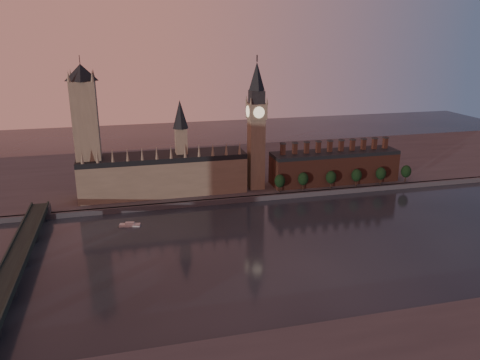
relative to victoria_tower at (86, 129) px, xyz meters
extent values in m
plane|color=black|center=(120.00, -115.00, -59.09)|extent=(900.00, 900.00, 0.00)
cube|color=#454549|center=(120.00, -25.00, -57.09)|extent=(900.00, 4.00, 4.00)
cube|color=#454549|center=(120.00, 65.00, -57.09)|extent=(900.00, 180.00, 4.00)
cube|color=gray|center=(55.00, 0.00, -41.09)|extent=(130.00, 30.00, 28.00)
cube|color=black|center=(55.00, 0.00, -25.09)|extent=(130.00, 30.00, 4.00)
cube|color=gray|center=(70.00, 0.00, -15.09)|extent=(9.00, 9.00, 24.00)
cone|color=black|center=(70.00, 0.00, 7.91)|extent=(12.00, 12.00, 22.00)
cone|color=gray|center=(-4.00, -14.00, -18.09)|extent=(2.60, 2.60, 10.00)
cone|color=gray|center=(6.73, -14.00, -18.09)|extent=(2.60, 2.60, 10.00)
cone|color=gray|center=(17.45, -14.00, -18.09)|extent=(2.60, 2.60, 10.00)
cone|color=gray|center=(28.18, -14.00, -18.09)|extent=(2.60, 2.60, 10.00)
cone|color=gray|center=(38.91, -14.00, -18.09)|extent=(2.60, 2.60, 10.00)
cone|color=gray|center=(49.64, -14.00, -18.09)|extent=(2.60, 2.60, 10.00)
cone|color=gray|center=(60.36, -14.00, -18.09)|extent=(2.60, 2.60, 10.00)
cone|color=gray|center=(71.09, -14.00, -18.09)|extent=(2.60, 2.60, 10.00)
cone|color=gray|center=(81.82, -14.00, -18.09)|extent=(2.60, 2.60, 10.00)
cone|color=gray|center=(92.55, -14.00, -18.09)|extent=(2.60, 2.60, 10.00)
cone|color=gray|center=(103.27, -14.00, -18.09)|extent=(2.60, 2.60, 10.00)
cone|color=gray|center=(114.00, -14.00, -18.09)|extent=(2.60, 2.60, 10.00)
cube|color=gray|center=(0.00, 0.00, -10.09)|extent=(18.00, 18.00, 90.00)
cone|color=black|center=(0.00, 0.00, 40.91)|extent=(24.00, 24.00, 12.00)
cylinder|color=#232326|center=(0.00, 0.00, 46.91)|extent=(0.50, 0.50, 12.00)
cone|color=gray|center=(-8.00, -8.00, 38.91)|extent=(3.00, 3.00, 8.00)
cone|color=gray|center=(8.00, -8.00, 38.91)|extent=(3.00, 3.00, 8.00)
cone|color=gray|center=(-8.00, 8.00, 38.91)|extent=(3.00, 3.00, 8.00)
cone|color=gray|center=(8.00, 8.00, 38.91)|extent=(3.00, 3.00, 8.00)
cube|color=gray|center=(130.00, -5.00, -26.09)|extent=(12.00, 12.00, 58.00)
cube|color=gray|center=(130.00, -5.00, 8.91)|extent=(14.00, 14.00, 12.00)
cube|color=#232326|center=(130.00, -5.00, 19.91)|extent=(11.00, 11.00, 10.00)
cone|color=black|center=(130.00, -5.00, 35.91)|extent=(13.00, 13.00, 22.00)
cylinder|color=#232326|center=(130.00, -5.00, 49.41)|extent=(1.00, 1.00, 5.00)
cylinder|color=beige|center=(130.00, -12.20, 8.91)|extent=(9.00, 0.50, 9.00)
cylinder|color=beige|center=(130.00, 2.20, 8.91)|extent=(9.00, 0.50, 9.00)
cylinder|color=beige|center=(122.80, -5.00, 8.91)|extent=(0.50, 9.00, 9.00)
cylinder|color=beige|center=(137.20, -5.00, 8.91)|extent=(0.50, 9.00, 9.00)
cone|color=gray|center=(123.50, -11.50, 17.91)|extent=(2.00, 2.00, 6.00)
cone|color=gray|center=(136.50, -11.50, 17.91)|extent=(2.00, 2.00, 6.00)
cone|color=gray|center=(123.50, 1.50, 17.91)|extent=(2.00, 2.00, 6.00)
cone|color=gray|center=(136.50, 1.50, 17.91)|extent=(2.00, 2.00, 6.00)
cube|color=#52291F|center=(200.00, -5.00, -43.09)|extent=(110.00, 25.00, 24.00)
cube|color=black|center=(200.00, -5.00, -29.59)|extent=(110.00, 25.00, 3.00)
cube|color=#52291F|center=(153.00, -5.00, -23.59)|extent=(3.50, 3.50, 9.00)
cube|color=#232326|center=(153.00, -5.00, -18.59)|extent=(4.20, 4.20, 1.00)
cube|color=#52291F|center=(163.44, -5.00, -23.59)|extent=(3.50, 3.50, 9.00)
cube|color=#232326|center=(163.44, -5.00, -18.59)|extent=(4.20, 4.20, 1.00)
cube|color=#52291F|center=(173.89, -5.00, -23.59)|extent=(3.50, 3.50, 9.00)
cube|color=#232326|center=(173.89, -5.00, -18.59)|extent=(4.20, 4.20, 1.00)
cube|color=#52291F|center=(184.33, -5.00, -23.59)|extent=(3.50, 3.50, 9.00)
cube|color=#232326|center=(184.33, -5.00, -18.59)|extent=(4.20, 4.20, 1.00)
cube|color=#52291F|center=(194.78, -5.00, -23.59)|extent=(3.50, 3.50, 9.00)
cube|color=#232326|center=(194.78, -5.00, -18.59)|extent=(4.20, 4.20, 1.00)
cube|color=#52291F|center=(205.22, -5.00, -23.59)|extent=(3.50, 3.50, 9.00)
cube|color=#232326|center=(205.22, -5.00, -18.59)|extent=(4.20, 4.20, 1.00)
cube|color=#52291F|center=(215.67, -5.00, -23.59)|extent=(3.50, 3.50, 9.00)
cube|color=#232326|center=(215.67, -5.00, -18.59)|extent=(4.20, 4.20, 1.00)
cube|color=#52291F|center=(226.11, -5.00, -23.59)|extent=(3.50, 3.50, 9.00)
cube|color=#232326|center=(226.11, -5.00, -18.59)|extent=(4.20, 4.20, 1.00)
cube|color=#52291F|center=(236.56, -5.00, -23.59)|extent=(3.50, 3.50, 9.00)
cube|color=#232326|center=(236.56, -5.00, -18.59)|extent=(4.20, 4.20, 1.00)
cube|color=#52291F|center=(247.00, -5.00, -23.59)|extent=(3.50, 3.50, 9.00)
cube|color=#232326|center=(247.00, -5.00, -18.59)|extent=(4.20, 4.20, 1.00)
cylinder|color=black|center=(145.59, -20.60, -52.09)|extent=(0.80, 0.80, 6.00)
ellipsoid|color=black|center=(145.59, -20.60, -45.59)|extent=(8.60, 8.60, 10.75)
cylinder|color=black|center=(166.00, -19.76, -52.09)|extent=(0.80, 0.80, 6.00)
ellipsoid|color=black|center=(166.00, -19.76, -45.59)|extent=(8.60, 8.60, 10.75)
cylinder|color=black|center=(189.90, -21.25, -52.09)|extent=(0.80, 0.80, 6.00)
ellipsoid|color=black|center=(189.90, -21.25, -45.59)|extent=(8.60, 8.60, 10.75)
cylinder|color=black|center=(213.02, -21.25, -52.09)|extent=(0.80, 0.80, 6.00)
ellipsoid|color=black|center=(213.02, -21.25, -45.59)|extent=(8.60, 8.60, 10.75)
cylinder|color=black|center=(235.58, -21.41, -52.09)|extent=(0.80, 0.80, 6.00)
ellipsoid|color=black|center=(235.58, -21.41, -45.59)|extent=(8.60, 8.60, 10.75)
cylinder|color=black|center=(259.75, -21.15, -52.09)|extent=(0.80, 0.80, 6.00)
ellipsoid|color=black|center=(259.75, -21.15, -45.59)|extent=(8.60, 8.60, 10.75)
cube|color=#1D2E28|center=(-35.00, -120.00, -50.09)|extent=(12.00, 200.00, 2.50)
cube|color=#1D2E28|center=(-29.50, -120.00, -48.19)|extent=(1.00, 200.00, 1.30)
cube|color=#454549|center=(-35.00, -25.00, -52.09)|extent=(14.00, 8.00, 6.00)
cylinder|color=#232326|center=(-35.00, -132.00, -55.21)|extent=(8.00, 8.00, 7.75)
cylinder|color=#232326|center=(-35.00, -98.00, -55.21)|extent=(8.00, 8.00, 7.75)
cylinder|color=#232326|center=(-35.00, -64.00, -55.21)|extent=(8.00, 8.00, 7.75)
cylinder|color=#232326|center=(-35.00, -30.00, -55.21)|extent=(8.00, 8.00, 7.75)
cube|color=#BEBEBE|center=(26.26, -53.30, -58.29)|extent=(14.54, 6.74, 1.60)
cube|color=#BEBEBE|center=(26.26, -53.30, -56.88)|extent=(6.49, 4.15, 1.20)
camera|label=1|loc=(27.30, -360.11, 67.00)|focal=35.00mm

